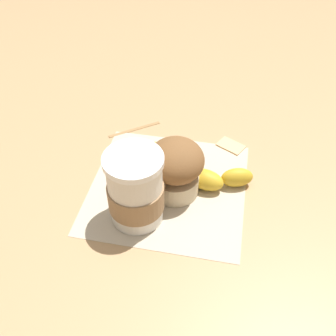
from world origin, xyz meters
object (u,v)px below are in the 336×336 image
at_px(sugar_packet, 231,145).
at_px(coffee_cup, 136,190).
at_px(muffin, 176,167).
at_px(banana, 192,171).

bearing_deg(sugar_packet, coffee_cup, 129.13).
bearing_deg(coffee_cup, muffin, -54.65).
height_order(muffin, banana, muffin).
distance_m(coffee_cup, sugar_packet, 0.25).
distance_m(muffin, banana, 0.06).
bearing_deg(muffin, banana, -51.08).
bearing_deg(muffin, coffee_cup, 125.35).
distance_m(banana, sugar_packet, 0.12).
distance_m(muffin, sugar_packet, 0.17).
xyz_separation_m(muffin, banana, (0.03, -0.03, -0.04)).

